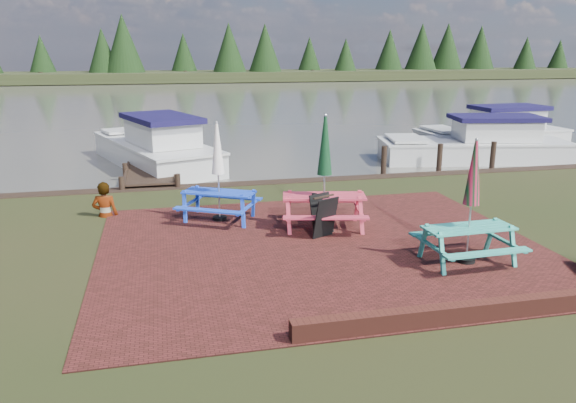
{
  "coord_description": "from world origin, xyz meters",
  "views": [
    {
      "loc": [
        -3.1,
        -9.49,
        3.98
      ],
      "look_at": [
        -0.68,
        1.14,
        1.0
      ],
      "focal_mm": 35.0,
      "sensor_mm": 36.0,
      "label": 1
    }
  ],
  "objects_px": {
    "chalkboard": "(324,216)",
    "jetty": "(151,158)",
    "person": "(103,183)",
    "boat_jetty": "(156,149)",
    "picnic_table_red": "(324,190)",
    "picnic_table_blue": "(219,187)",
    "boat_far": "(494,135)",
    "picnic_table_teal": "(469,221)",
    "boat_near": "(477,147)"
  },
  "relations": [
    {
      "from": "picnic_table_blue",
      "to": "person",
      "type": "height_order",
      "value": "picnic_table_blue"
    },
    {
      "from": "jetty",
      "to": "boat_jetty",
      "type": "distance_m",
      "value": 0.37
    },
    {
      "from": "picnic_table_red",
      "to": "jetty",
      "type": "height_order",
      "value": "picnic_table_red"
    },
    {
      "from": "picnic_table_red",
      "to": "chalkboard",
      "type": "xyz_separation_m",
      "value": [
        -0.17,
        -0.56,
        -0.43
      ]
    },
    {
      "from": "picnic_table_red",
      "to": "boat_jetty",
      "type": "distance_m",
      "value": 9.75
    },
    {
      "from": "boat_far",
      "to": "person",
      "type": "bearing_deg",
      "value": 113.07
    },
    {
      "from": "boat_near",
      "to": "picnic_table_blue",
      "type": "bearing_deg",
      "value": 131.24
    },
    {
      "from": "jetty",
      "to": "boat_far",
      "type": "distance_m",
      "value": 14.35
    },
    {
      "from": "picnic_table_red",
      "to": "boat_far",
      "type": "relative_size",
      "value": 0.4
    },
    {
      "from": "boat_jetty",
      "to": "boat_far",
      "type": "xyz_separation_m",
      "value": [
        14.14,
        0.59,
        -0.03
      ]
    },
    {
      "from": "picnic_table_teal",
      "to": "boat_far",
      "type": "xyz_separation_m",
      "value": [
        8.36,
        12.27,
        -0.43
      ]
    },
    {
      "from": "picnic_table_red",
      "to": "boat_jetty",
      "type": "xyz_separation_m",
      "value": [
        -3.71,
        9.01,
        -0.47
      ]
    },
    {
      "from": "picnic_table_teal",
      "to": "boat_near",
      "type": "relative_size",
      "value": 0.33
    },
    {
      "from": "picnic_table_teal",
      "to": "boat_jetty",
      "type": "bearing_deg",
      "value": 114.12
    },
    {
      "from": "chalkboard",
      "to": "boat_far",
      "type": "height_order",
      "value": "boat_far"
    },
    {
      "from": "chalkboard",
      "to": "jetty",
      "type": "height_order",
      "value": "chalkboard"
    },
    {
      "from": "picnic_table_blue",
      "to": "picnic_table_teal",
      "type": "bearing_deg",
      "value": -12.73
    },
    {
      "from": "picnic_table_teal",
      "to": "boat_far",
      "type": "distance_m",
      "value": 14.85
    },
    {
      "from": "boat_jetty",
      "to": "boat_near",
      "type": "xyz_separation_m",
      "value": [
        11.93,
        -1.73,
        -0.06
      ]
    },
    {
      "from": "picnic_table_teal",
      "to": "boat_far",
      "type": "bearing_deg",
      "value": 53.53
    },
    {
      "from": "chalkboard",
      "to": "person",
      "type": "relative_size",
      "value": 0.53
    },
    {
      "from": "picnic_table_blue",
      "to": "picnic_table_red",
      "type": "bearing_deg",
      "value": 1.89
    },
    {
      "from": "boat_jetty",
      "to": "person",
      "type": "xyz_separation_m",
      "value": [
        -1.24,
        -6.92,
        0.42
      ]
    },
    {
      "from": "boat_jetty",
      "to": "boat_far",
      "type": "height_order",
      "value": "boat_jetty"
    },
    {
      "from": "chalkboard",
      "to": "boat_jetty",
      "type": "relative_size",
      "value": 0.12
    },
    {
      "from": "picnic_table_blue",
      "to": "chalkboard",
      "type": "xyz_separation_m",
      "value": [
        2.08,
        -1.7,
        -0.35
      ]
    },
    {
      "from": "boat_jetty",
      "to": "boat_far",
      "type": "relative_size",
      "value": 1.18
    },
    {
      "from": "boat_near",
      "to": "picnic_table_red",
      "type": "bearing_deg",
      "value": 142.38
    },
    {
      "from": "picnic_table_blue",
      "to": "boat_jetty",
      "type": "xyz_separation_m",
      "value": [
        -1.46,
        7.87,
        -0.39
      ]
    },
    {
      "from": "jetty",
      "to": "boat_near",
      "type": "distance_m",
      "value": 12.26
    },
    {
      "from": "picnic_table_red",
      "to": "chalkboard",
      "type": "distance_m",
      "value": 0.73
    },
    {
      "from": "chalkboard",
      "to": "picnic_table_red",
      "type": "bearing_deg",
      "value": 47.22
    },
    {
      "from": "person",
      "to": "boat_jetty",
      "type": "bearing_deg",
      "value": -91.81
    },
    {
      "from": "picnic_table_blue",
      "to": "boat_jetty",
      "type": "bearing_deg",
      "value": 129.14
    },
    {
      "from": "chalkboard",
      "to": "boat_near",
      "type": "height_order",
      "value": "boat_near"
    },
    {
      "from": "jetty",
      "to": "picnic_table_teal",
      "type": "bearing_deg",
      "value": -62.9
    },
    {
      "from": "picnic_table_teal",
      "to": "picnic_table_red",
      "type": "xyz_separation_m",
      "value": [
        -2.07,
        2.67,
        0.07
      ]
    },
    {
      "from": "picnic_table_teal",
      "to": "boat_jetty",
      "type": "height_order",
      "value": "picnic_table_teal"
    },
    {
      "from": "picnic_table_blue",
      "to": "jetty",
      "type": "xyz_separation_m",
      "value": [
        -1.65,
        7.87,
        -0.71
      ]
    },
    {
      "from": "chalkboard",
      "to": "boat_jetty",
      "type": "xyz_separation_m",
      "value": [
        -3.54,
        9.56,
        -0.04
      ]
    },
    {
      "from": "boat_jetty",
      "to": "person",
      "type": "relative_size",
      "value": 4.5
    },
    {
      "from": "picnic_table_red",
      "to": "boat_far",
      "type": "distance_m",
      "value": 14.18
    },
    {
      "from": "picnic_table_blue",
      "to": "chalkboard",
      "type": "relative_size",
      "value": 2.57
    },
    {
      "from": "boat_near",
      "to": "person",
      "type": "distance_m",
      "value": 14.17
    },
    {
      "from": "picnic_table_teal",
      "to": "picnic_table_blue",
      "type": "xyz_separation_m",
      "value": [
        -4.32,
        3.81,
        -0.01
      ]
    },
    {
      "from": "picnic_table_red",
      "to": "picnic_table_blue",
      "type": "distance_m",
      "value": 2.53
    },
    {
      "from": "boat_jetty",
      "to": "person",
      "type": "bearing_deg",
      "value": -120.18
    },
    {
      "from": "picnic_table_red",
      "to": "boat_near",
      "type": "distance_m",
      "value": 10.99
    },
    {
      "from": "boat_near",
      "to": "boat_far",
      "type": "distance_m",
      "value": 3.2
    },
    {
      "from": "chalkboard",
      "to": "boat_near",
      "type": "bearing_deg",
      "value": 17.43
    }
  ]
}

